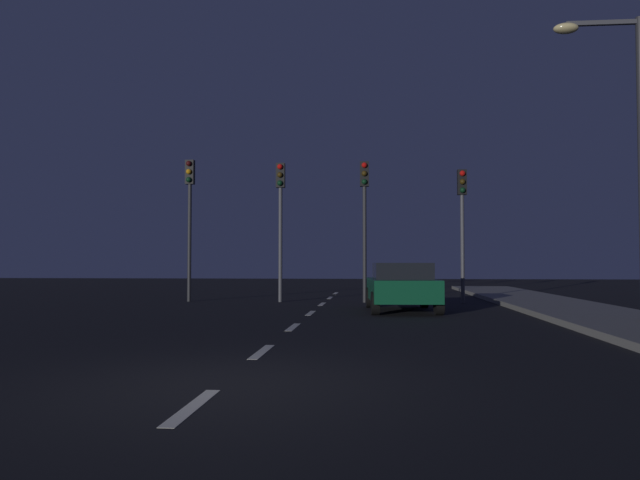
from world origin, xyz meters
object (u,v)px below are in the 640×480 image
at_px(traffic_signal_center_right, 364,204).
at_px(car_stopped_ahead, 402,286).
at_px(traffic_signal_far_right, 462,209).
at_px(traffic_signal_far_left, 190,203).
at_px(street_lamp_right, 627,139).
at_px(traffic_signal_center_left, 280,205).

xyz_separation_m(traffic_signal_center_right, car_stopped_ahead, (1.15, -3.86, -2.82)).
distance_m(traffic_signal_far_right, car_stopped_ahead, 5.20).
bearing_deg(traffic_signal_far_right, traffic_signal_far_left, 179.99).
height_order(traffic_signal_far_left, traffic_signal_far_right, traffic_signal_far_left).
bearing_deg(traffic_signal_center_right, street_lamp_right, -52.86).
relative_size(traffic_signal_far_left, traffic_signal_center_right, 1.03).
height_order(traffic_signal_far_left, car_stopped_ahead, traffic_signal_far_left).
bearing_deg(traffic_signal_far_right, traffic_signal_center_right, 179.99).
distance_m(traffic_signal_center_left, traffic_signal_center_right, 3.07).
distance_m(traffic_signal_center_right, street_lamp_right, 10.01).
bearing_deg(car_stopped_ahead, street_lamp_right, -40.10).
distance_m(traffic_signal_far_left, traffic_signal_center_left, 3.40).
relative_size(traffic_signal_center_left, traffic_signal_far_right, 1.07).
bearing_deg(street_lamp_right, traffic_signal_far_right, 107.78).
height_order(traffic_signal_center_right, street_lamp_right, street_lamp_right).
bearing_deg(traffic_signal_center_right, traffic_signal_center_left, -180.00).
relative_size(traffic_signal_center_left, street_lamp_right, 0.73).
bearing_deg(traffic_signal_far_left, traffic_signal_far_right, -0.01).
bearing_deg(traffic_signal_far_left, traffic_signal_center_left, -0.01).
height_order(traffic_signal_center_left, street_lamp_right, street_lamp_right).
distance_m(traffic_signal_far_left, traffic_signal_center_right, 6.47).
height_order(traffic_signal_far_left, traffic_signal_center_right, traffic_signal_far_left).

